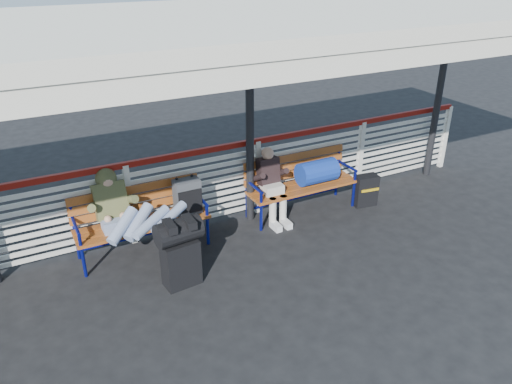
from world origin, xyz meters
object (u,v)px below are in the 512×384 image
bench_left (158,208)px  companion_person (272,185)px  luggage_stack (180,250)px  traveler_man (135,216)px  bench_right (309,175)px  suitcase_side (365,190)px

bench_left → companion_person: 1.77m
luggage_stack → companion_person: (1.80, 0.93, 0.10)m
traveler_man → companion_person: size_ratio=1.36×
luggage_stack → companion_person: companion_person is taller
bench_left → companion_person: companion_person is taller
bench_right → suitcase_side: (0.91, -0.30, -0.35)m
luggage_stack → traveler_man: (-0.35, 0.64, 0.24)m
companion_person → suitcase_side: 1.66m
companion_person → luggage_stack: bearing=-152.6°
companion_person → suitcase_side: companion_person is taller
luggage_stack → suitcase_side: (3.40, 0.66, -0.24)m
traveler_man → luggage_stack: bearing=-61.5°
traveler_man → suitcase_side: 3.78m
bench_left → traveler_man: 0.53m
luggage_stack → traveler_man: bearing=112.7°
bench_right → luggage_stack: bearing=-158.9°
suitcase_side → traveler_man: bearing=-171.8°
bench_left → bench_right: bearing=-0.6°
luggage_stack → companion_person: bearing=21.6°
bench_left → suitcase_side: size_ratio=3.46×
bench_left → traveler_man: bearing=-138.3°
bench_right → traveler_man: size_ratio=1.16×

